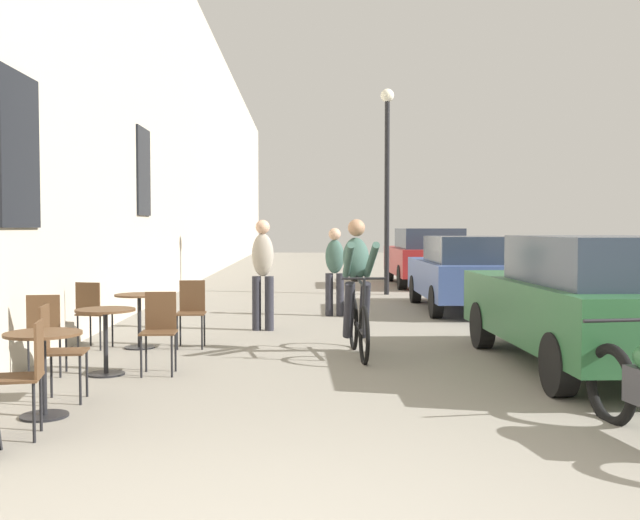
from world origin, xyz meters
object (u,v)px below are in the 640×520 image
object	(u,v)px
cafe_chair_mid_toward_street	(46,329)
cafe_chair_mid_toward_wall	(159,326)
cafe_chair_far_toward_street	(92,310)
cafe_chair_near_toward_wall	(56,346)
parked_car_third	(426,256)
cafe_table_mid	(106,327)
pedestrian_near	(263,268)
parked_car_second	(465,272)
cafe_table_far	(139,309)
street_lamp	(387,165)
cafe_table_near	(43,356)
cafe_chair_far_toward_wall	(191,309)
parked_car_nearest	(589,301)
cafe_chair_near_toward_street	(25,370)
cyclist_on_bicycle	(357,290)
pedestrian_mid	(335,267)

from	to	relation	value
cafe_chair_mid_toward_street	cafe_chair_mid_toward_wall	world-z (taller)	same
cafe_chair_far_toward_street	cafe_chair_mid_toward_wall	bearing A→B (deg)	-53.54
cafe_chair_near_toward_wall	cafe_chair_far_toward_street	distance (m)	2.97
parked_car_third	cafe_chair_near_toward_wall	bearing A→B (deg)	-112.87
cafe_table_mid	pedestrian_near	size ratio (longest dim) A/B	0.42
parked_car_second	parked_car_third	size ratio (longest dim) A/B	0.91
cafe_table_far	street_lamp	bearing A→B (deg)	61.62
cafe_table_near	cafe_chair_far_toward_street	distance (m)	3.52
cafe_chair_far_toward_wall	pedestrian_near	bearing A→B (deg)	60.99
street_lamp	parked_car_nearest	distance (m)	9.72
parked_car_third	cafe_table_far	bearing A→B (deg)	-118.12
cafe_table_mid	parked_car_nearest	distance (m)	5.36
cafe_table_far	cafe_chair_far_toward_wall	distance (m)	0.68
cafe_chair_far_toward_street	street_lamp	distance (m)	9.52
cafe_chair_near_toward_street	street_lamp	world-z (taller)	street_lamp
cyclist_on_bicycle	street_lamp	size ratio (longest dim) A/B	0.36
cafe_chair_mid_toward_street	cafe_chair_far_toward_street	world-z (taller)	same
cafe_chair_near_toward_street	cafe_table_mid	distance (m)	2.38
cafe_chair_far_toward_wall	parked_car_nearest	size ratio (longest dim) A/B	0.21
cafe_chair_far_toward_street	parked_car_second	size ratio (longest dim) A/B	0.22
cafe_chair_mid_toward_street	cafe_chair_near_toward_wall	bearing A→B (deg)	-66.55
cafe_chair_far_toward_street	street_lamp	world-z (taller)	street_lamp
cafe_chair_far_toward_street	cyclist_on_bicycle	xyz separation A→B (m)	(3.46, -0.44, 0.29)
cyclist_on_bicycle	cafe_table_far	bearing A→B (deg)	169.78
cafe_chair_mid_toward_wall	cafe_chair_far_toward_wall	size ratio (longest dim) A/B	1.00
cafe_table_mid	cafe_chair_far_toward_wall	bearing A→B (deg)	70.68
cafe_chair_near_toward_street	pedestrian_mid	xyz separation A→B (m)	(2.69, 7.65, 0.38)
parked_car_second	pedestrian_mid	bearing A→B (deg)	-161.97
cyclist_on_bicycle	parked_car_nearest	world-z (taller)	cyclist_on_bicycle
cafe_table_near	cafe_chair_mid_toward_wall	bearing A→B (deg)	71.68
cafe_chair_far_toward_street	parked_car_nearest	world-z (taller)	parked_car_nearest
cafe_chair_far_toward_street	parked_car_nearest	size ratio (longest dim) A/B	0.21
cafe_chair_far_toward_wall	parked_car_third	world-z (taller)	parked_car_third
cafe_chair_far_toward_street	pedestrian_near	xyz separation A→B (m)	(2.15, 1.72, 0.45)
cafe_chair_near_toward_street	pedestrian_mid	distance (m)	8.12
cafe_table_mid	cafe_table_far	xyz separation A→B (m)	(-0.03, 1.77, 0.00)
cafe_table_near	cafe_chair_mid_toward_wall	world-z (taller)	cafe_chair_mid_toward_wall
cafe_chair_far_toward_street	parked_car_third	distance (m)	12.20
cafe_table_mid	street_lamp	world-z (taller)	street_lamp
cafe_table_mid	cafe_chair_mid_toward_wall	distance (m)	0.57
cafe_chair_near_toward_wall	cafe_chair_far_toward_wall	distance (m)	3.17
cafe_chair_far_toward_wall	parked_car_second	xyz separation A→B (m)	(4.63, 4.25, 0.23)
cafe_chair_near_toward_street	cafe_table_far	size ratio (longest dim) A/B	1.24
pedestrian_near	cafe_chair_mid_toward_wall	bearing A→B (deg)	-105.87
parked_car_second	cafe_table_near	bearing A→B (deg)	-124.06
cyclist_on_bicycle	parked_car_nearest	distance (m)	2.75
cafe_chair_near_toward_street	cafe_table_mid	bearing A→B (deg)	90.73
cafe_chair_mid_toward_wall	pedestrian_near	distance (m)	3.51
cafe_table_far	parked_car_third	world-z (taller)	parked_car_third
cafe_chair_near_toward_wall	pedestrian_mid	xyz separation A→B (m)	(2.84, 6.49, 0.38)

